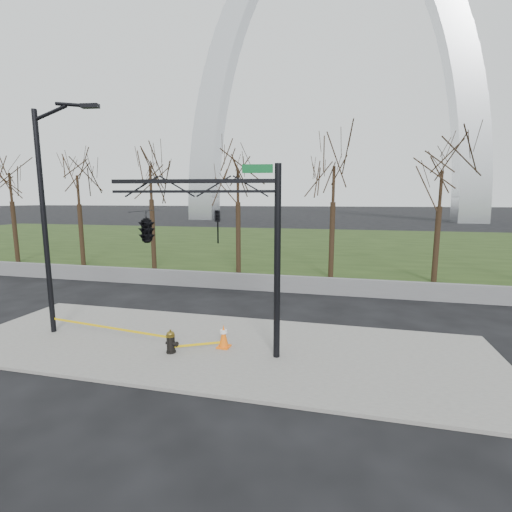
% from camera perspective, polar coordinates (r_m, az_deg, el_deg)
% --- Properties ---
extents(ground, '(500.00, 500.00, 0.00)m').
position_cam_1_polar(ground, '(12.74, -6.11, -14.14)').
color(ground, black).
rests_on(ground, ground).
extents(sidewalk, '(18.00, 6.00, 0.10)m').
position_cam_1_polar(sidewalk, '(12.72, -6.11, -13.93)').
color(sidewalk, slate).
rests_on(sidewalk, ground).
extents(grass_strip, '(120.00, 40.00, 0.06)m').
position_cam_1_polar(grass_strip, '(41.51, 7.90, 1.97)').
color(grass_strip, '#1E3011').
rests_on(grass_strip, ground).
extents(guardrail, '(60.00, 0.30, 0.90)m').
position_cam_1_polar(guardrail, '(19.96, 1.60, -4.21)').
color(guardrail, '#59595B').
rests_on(guardrail, ground).
extents(gateway_arch, '(66.00, 6.00, 65.00)m').
position_cam_1_polar(gateway_arch, '(90.41, 11.56, 26.45)').
color(gateway_arch, silver).
rests_on(gateway_arch, ground).
extents(tree_row, '(40.50, 4.00, 8.11)m').
position_cam_1_polar(tree_row, '(24.01, -2.85, 6.69)').
color(tree_row, black).
rests_on(tree_row, ground).
extents(fire_hydrant, '(0.48, 0.31, 0.77)m').
position_cam_1_polar(fire_hydrant, '(12.26, -13.17, -13.00)').
color(fire_hydrant, black).
rests_on(fire_hydrant, sidewalk).
extents(traffic_cone, '(0.43, 0.43, 0.78)m').
position_cam_1_polar(traffic_cone, '(12.37, -5.09, -12.39)').
color(traffic_cone, '#FF650D').
rests_on(traffic_cone, sidewalk).
extents(street_light, '(2.38, 0.52, 8.21)m').
position_cam_1_polar(street_light, '(14.85, -29.71, 6.66)').
color(street_light, black).
rests_on(street_light, ground).
extents(traffic_signal_mast, '(5.05, 2.54, 6.00)m').
position_cam_1_polar(traffic_signal_mast, '(11.37, -13.18, 4.49)').
color(traffic_signal_mast, black).
rests_on(traffic_signal_mast, ground).
extents(caution_tape, '(6.63, 0.80, 0.40)m').
position_cam_1_polar(caution_tape, '(13.35, -19.29, -11.09)').
color(caution_tape, '#DCB20B').
rests_on(caution_tape, ground).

